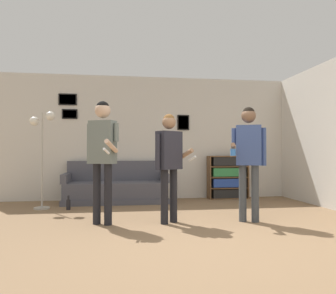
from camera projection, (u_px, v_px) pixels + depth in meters
ground_plane at (217, 246)px, 3.57m from camera, size 20.00×20.00×0.00m
wall_back at (168, 138)px, 7.32m from camera, size 7.78×0.08×2.70m
wall_right at (334, 134)px, 5.82m from camera, size 0.06×6.14×2.70m
couch at (116, 188)px, 6.72m from camera, size 2.10×0.80×0.84m
bookshelf at (228, 177)px, 7.27m from camera, size 0.89×0.30×0.95m
floor_lamp at (42, 139)px, 5.94m from camera, size 0.45×0.28×1.77m
person_player_foreground_left at (102, 148)px, 4.65m from camera, size 0.46×0.59×1.76m
person_player_foreground_center at (169, 157)px, 4.75m from camera, size 0.59×0.37×1.58m
person_watcher_holding_cup at (249, 151)px, 4.84m from camera, size 0.58×0.37×1.70m
bottle_on_floor at (68, 204)px, 5.83m from camera, size 0.07×0.07×0.25m
drinking_cup at (233, 153)px, 7.30m from camera, size 0.07×0.07×0.11m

